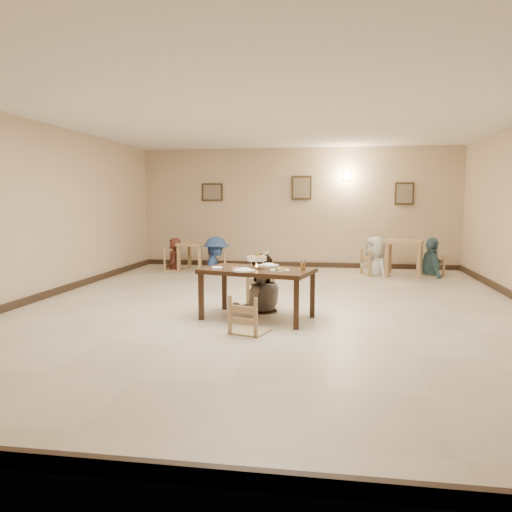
% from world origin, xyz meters
% --- Properties ---
extents(floor, '(10.00, 10.00, 0.00)m').
position_xyz_m(floor, '(0.00, 0.00, 0.00)').
color(floor, beige).
rests_on(floor, ground).
extents(ceiling, '(10.00, 10.00, 0.00)m').
position_xyz_m(ceiling, '(0.00, 0.00, 3.00)').
color(ceiling, white).
rests_on(ceiling, wall_back).
extents(wall_back, '(10.00, 0.00, 10.00)m').
position_xyz_m(wall_back, '(0.00, 5.00, 1.50)').
color(wall_back, beige).
rests_on(wall_back, floor).
extents(wall_front, '(10.00, 0.00, 10.00)m').
position_xyz_m(wall_front, '(0.00, -5.00, 1.50)').
color(wall_front, beige).
rests_on(wall_front, floor).
extents(wall_left, '(0.00, 10.00, 10.00)m').
position_xyz_m(wall_left, '(-4.00, 0.00, 1.50)').
color(wall_left, beige).
rests_on(wall_left, floor).
extents(baseboard_back, '(8.00, 0.06, 0.12)m').
position_xyz_m(baseboard_back, '(0.00, 4.97, 0.06)').
color(baseboard_back, black).
rests_on(baseboard_back, floor).
extents(baseboard_front, '(8.00, 0.06, 0.12)m').
position_xyz_m(baseboard_front, '(0.00, -4.97, 0.06)').
color(baseboard_front, black).
rests_on(baseboard_front, floor).
extents(baseboard_left, '(0.06, 10.00, 0.12)m').
position_xyz_m(baseboard_left, '(-3.97, 0.00, 0.06)').
color(baseboard_left, black).
rests_on(baseboard_left, floor).
extents(picture_a, '(0.55, 0.04, 0.45)m').
position_xyz_m(picture_a, '(-2.20, 4.96, 1.90)').
color(picture_a, '#382917').
rests_on(picture_a, wall_back).
extents(picture_b, '(0.50, 0.04, 0.60)m').
position_xyz_m(picture_b, '(0.10, 4.96, 2.00)').
color(picture_b, '#382917').
rests_on(picture_b, wall_back).
extents(picture_c, '(0.45, 0.04, 0.55)m').
position_xyz_m(picture_c, '(2.60, 4.96, 1.85)').
color(picture_c, '#382917').
rests_on(picture_c, wall_back).
extents(wall_sconce, '(0.16, 0.05, 0.22)m').
position_xyz_m(wall_sconce, '(1.20, 4.96, 2.30)').
color(wall_sconce, '#FFD88C').
rests_on(wall_sconce, wall_back).
extents(main_table, '(1.69, 1.20, 0.72)m').
position_xyz_m(main_table, '(-0.13, -0.77, 0.63)').
color(main_table, '#382213').
rests_on(main_table, floor).
extents(chair_far, '(0.50, 0.50, 1.07)m').
position_xyz_m(chair_far, '(-0.23, -0.13, 0.53)').
color(chair_far, tan).
rests_on(chair_far, floor).
extents(chair_near, '(0.43, 0.43, 0.93)m').
position_xyz_m(chair_near, '(-0.11, -1.53, 0.46)').
color(chair_near, tan).
rests_on(chair_near, floor).
extents(main_diner, '(1.02, 0.92, 1.74)m').
position_xyz_m(main_diner, '(-0.19, -0.24, 0.87)').
color(main_diner, gray).
rests_on(main_diner, floor).
extents(curry_warmer, '(0.31, 0.28, 0.25)m').
position_xyz_m(curry_warmer, '(-0.14, -0.78, 0.86)').
color(curry_warmer, silver).
rests_on(curry_warmer, main_table).
extents(rice_plate_far, '(0.31, 0.31, 0.07)m').
position_xyz_m(rice_plate_far, '(-0.01, -0.47, 0.73)').
color(rice_plate_far, white).
rests_on(rice_plate_far, main_table).
extents(rice_plate_near, '(0.30, 0.30, 0.07)m').
position_xyz_m(rice_plate_near, '(-0.27, -1.05, 0.73)').
color(rice_plate_near, white).
rests_on(rice_plate_near, main_table).
extents(fried_plate, '(0.27, 0.27, 0.06)m').
position_xyz_m(fried_plate, '(0.21, -0.99, 0.74)').
color(fried_plate, white).
rests_on(fried_plate, main_table).
extents(chili_dish, '(0.10, 0.10, 0.02)m').
position_xyz_m(chili_dish, '(-0.45, -0.77, 0.73)').
color(chili_dish, white).
rests_on(chili_dish, main_table).
extents(napkin_cutlery, '(0.19, 0.28, 0.03)m').
position_xyz_m(napkin_cutlery, '(-0.68, -0.91, 0.73)').
color(napkin_cutlery, white).
rests_on(napkin_cutlery, main_table).
extents(drink_glass, '(0.07, 0.07, 0.14)m').
position_xyz_m(drink_glass, '(0.51, -0.80, 0.78)').
color(drink_glass, white).
rests_on(drink_glass, main_table).
extents(bg_table_left, '(0.79, 0.79, 0.67)m').
position_xyz_m(bg_table_left, '(-2.38, 3.86, 0.54)').
color(bg_table_left, tan).
rests_on(bg_table_left, floor).
extents(bg_table_right, '(0.96, 0.96, 0.80)m').
position_xyz_m(bg_table_right, '(2.48, 3.84, 0.66)').
color(bg_table_right, tan).
rests_on(bg_table_right, floor).
extents(bg_chair_ll, '(0.48, 0.48, 1.02)m').
position_xyz_m(bg_chair_ll, '(-2.92, 3.91, 0.51)').
color(bg_chair_ll, tan).
rests_on(bg_chair_ll, floor).
extents(bg_chair_lr, '(0.47, 0.47, 0.99)m').
position_xyz_m(bg_chair_lr, '(-1.84, 3.81, 0.49)').
color(bg_chair_lr, tan).
rests_on(bg_chair_lr, floor).
extents(bg_chair_rl, '(0.51, 0.51, 1.09)m').
position_xyz_m(bg_chair_rl, '(1.86, 3.86, 0.54)').
color(bg_chair_rl, tan).
rests_on(bg_chair_rl, floor).
extents(bg_chair_rr, '(0.43, 0.43, 0.91)m').
position_xyz_m(bg_chair_rr, '(3.10, 3.91, 0.45)').
color(bg_chair_rr, tan).
rests_on(bg_chair_rr, floor).
extents(bg_diner_a, '(0.53, 0.66, 1.56)m').
position_xyz_m(bg_diner_a, '(-2.92, 3.91, 0.78)').
color(bg_diner_a, '#57281F').
rests_on(bg_diner_a, floor).
extents(bg_diner_b, '(0.76, 1.16, 1.67)m').
position_xyz_m(bg_diner_b, '(-1.84, 3.81, 0.84)').
color(bg_diner_b, '#3A5CA0').
rests_on(bg_diner_b, floor).
extents(bg_diner_c, '(0.92, 1.02, 1.75)m').
position_xyz_m(bg_diner_c, '(1.86, 3.86, 0.88)').
color(bg_diner_c, silver).
rests_on(bg_diner_c, floor).
extents(bg_diner_d, '(0.60, 1.07, 1.72)m').
position_xyz_m(bg_diner_d, '(3.10, 3.91, 0.86)').
color(bg_diner_d, slate).
rests_on(bg_diner_d, floor).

